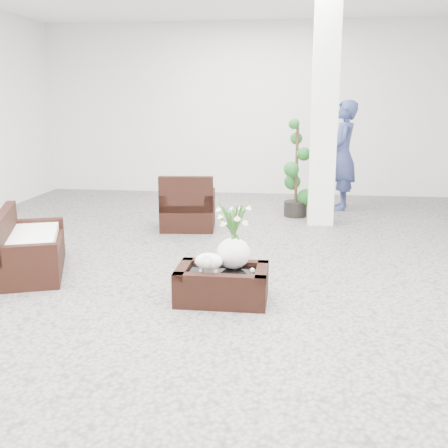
# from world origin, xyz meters

# --- Properties ---
(ground) EXTENTS (11.00, 11.00, 0.00)m
(ground) POSITION_xyz_m (0.00, 0.00, 0.00)
(ground) COLOR gray
(ground) RESTS_ON ground
(column) EXTENTS (0.40, 0.40, 3.50)m
(column) POSITION_xyz_m (1.20, 2.80, 1.75)
(column) COLOR white
(column) RESTS_ON ground
(coffee_table) EXTENTS (0.90, 0.60, 0.31)m
(coffee_table) POSITION_xyz_m (0.07, -0.83, 0.16)
(coffee_table) COLOR black
(coffee_table) RESTS_ON ground
(sheep_figurine) EXTENTS (0.28, 0.23, 0.21)m
(sheep_figurine) POSITION_xyz_m (-0.05, -0.93, 0.42)
(sheep_figurine) COLOR white
(sheep_figurine) RESTS_ON coffee_table
(planter_narcissus) EXTENTS (0.44, 0.44, 0.80)m
(planter_narcissus) POSITION_xyz_m (0.17, -0.73, 0.71)
(planter_narcissus) COLOR white
(planter_narcissus) RESTS_ON coffee_table
(tealight) EXTENTS (0.04, 0.04, 0.03)m
(tealight) POSITION_xyz_m (0.37, -0.81, 0.33)
(tealight) COLOR white
(tealight) RESTS_ON coffee_table
(armchair) EXTENTS (0.88, 0.85, 0.86)m
(armchair) POSITION_xyz_m (-0.85, 2.19, 0.43)
(armchair) COLOR black
(armchair) RESTS_ON ground
(loveseat) EXTENTS (1.11, 1.53, 0.74)m
(loveseat) POSITION_xyz_m (-2.23, -0.21, 0.37)
(loveseat) COLOR black
(loveseat) RESTS_ON ground
(topiary) EXTENTS (0.43, 0.43, 1.62)m
(topiary) POSITION_xyz_m (0.80, 3.29, 0.81)
(topiary) COLOR #19501B
(topiary) RESTS_ON ground
(shopper) EXTENTS (0.54, 0.76, 1.95)m
(shopper) POSITION_xyz_m (1.63, 4.02, 0.98)
(shopper) COLOR navy
(shopper) RESTS_ON ground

